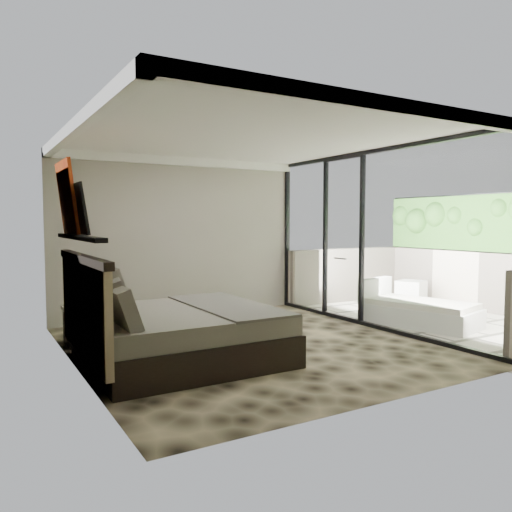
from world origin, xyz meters
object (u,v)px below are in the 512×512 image
table_lamp (80,278)px  ottoman (411,293)px  lounger (416,311)px  bed (173,331)px  nightstand (86,324)px

table_lamp → ottoman: table_lamp is taller
table_lamp → lounger: bearing=-16.1°
bed → nightstand: (-0.73, 1.42, -0.09)m
table_lamp → lounger: (4.99, -1.44, -0.69)m
bed → lounger: 4.21m
nightstand → table_lamp: table_lamp is taller
nightstand → table_lamp: (-0.06, 0.04, 0.63)m
bed → ottoman: (5.57, 1.39, -0.12)m
bed → table_lamp: 1.74m
nightstand → table_lamp: 0.63m
bed → table_lamp: size_ratio=3.75×
lounger → ottoman: bearing=30.0°
nightstand → ottoman: nightstand is taller
table_lamp → ottoman: (6.35, -0.07, -0.66)m
nightstand → bed: bearing=-78.9°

